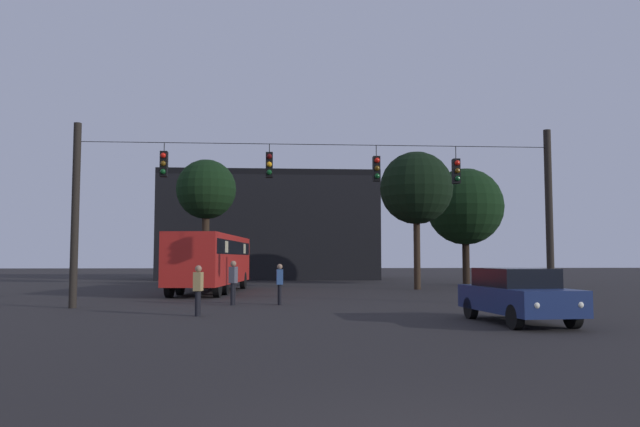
# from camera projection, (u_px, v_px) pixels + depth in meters

# --- Properties ---
(ground_plane) EXTENTS (168.00, 168.00, 0.00)m
(ground_plane) POSITION_uv_depth(u_px,v_px,m) (308.00, 295.00, 30.33)
(ground_plane) COLOR black
(ground_plane) RESTS_ON ground
(overhead_signal_span) EXTENTS (18.16, 0.44, 6.80)m
(overhead_signal_span) POSITION_uv_depth(u_px,v_px,m) (318.00, 202.00, 23.14)
(overhead_signal_span) COLOR black
(overhead_signal_span) RESTS_ON ground
(city_bus) EXTENTS (3.48, 11.18, 3.00)m
(city_bus) POSITION_uv_depth(u_px,v_px,m) (212.00, 257.00, 32.57)
(city_bus) COLOR #B21E19
(city_bus) RESTS_ON ground
(car_near_right) EXTENTS (2.15, 4.45, 1.52)m
(car_near_right) POSITION_uv_depth(u_px,v_px,m) (517.00, 294.00, 17.09)
(car_near_right) COLOR navy
(car_near_right) RESTS_ON ground
(pedestrian_crossing_left) EXTENTS (0.29, 0.39, 1.58)m
(pedestrian_crossing_left) POSITION_uv_depth(u_px,v_px,m) (198.00, 288.00, 19.24)
(pedestrian_crossing_left) COLOR black
(pedestrian_crossing_left) RESTS_ON ground
(pedestrian_crossing_center) EXTENTS (0.34, 0.42, 1.70)m
(pedestrian_crossing_center) POSITION_uv_depth(u_px,v_px,m) (233.00, 280.00, 23.73)
(pedestrian_crossing_center) COLOR black
(pedestrian_crossing_center) RESTS_ON ground
(pedestrian_crossing_right) EXTENTS (0.27, 0.38, 1.58)m
(pedestrian_crossing_right) POSITION_uv_depth(u_px,v_px,m) (280.00, 282.00, 23.91)
(pedestrian_crossing_right) COLOR black
(pedestrian_crossing_right) RESTS_ON ground
(corner_building) EXTENTS (18.45, 8.82, 9.18)m
(corner_building) POSITION_uv_depth(u_px,v_px,m) (270.00, 227.00, 54.47)
(corner_building) COLOR black
(corner_building) RESTS_ON ground
(tree_left_silhouette) EXTENTS (4.09, 4.09, 8.58)m
(tree_left_silhouette) POSITION_uv_depth(u_px,v_px,m) (206.00, 190.00, 42.11)
(tree_left_silhouette) COLOR #2D2116
(tree_left_silhouette) RESTS_ON ground
(tree_behind_building) EXTENTS (5.21, 5.21, 7.93)m
(tree_behind_building) POSITION_uv_depth(u_px,v_px,m) (465.00, 207.00, 41.83)
(tree_behind_building) COLOR black
(tree_behind_building) RESTS_ON ground
(tree_right_far) EXTENTS (4.27, 4.27, 8.07)m
(tree_right_far) POSITION_uv_depth(u_px,v_px,m) (416.00, 188.00, 36.09)
(tree_right_far) COLOR #2D2116
(tree_right_far) RESTS_ON ground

